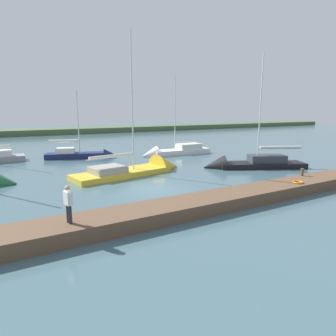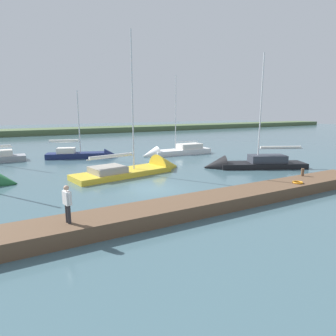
{
  "view_description": "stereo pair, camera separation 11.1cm",
  "coord_description": "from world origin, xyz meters",
  "px_view_note": "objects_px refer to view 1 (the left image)",
  "views": [
    {
      "loc": [
        8.43,
        16.96,
        5.26
      ],
      "look_at": [
        -1.77,
        -0.97,
        1.12
      ],
      "focal_mm": 30.97,
      "sensor_mm": 36.0,
      "label": 1
    },
    {
      "loc": [
        8.34,
        17.02,
        5.26
      ],
      "look_at": [
        -1.77,
        -0.97,
        1.12
      ],
      "focal_mm": 30.97,
      "sensor_mm": 36.0,
      "label": 2
    }
  ],
  "objects_px": {
    "sailboat_near_dock": "(173,153)",
    "sailboat_far_left": "(144,170)",
    "sailboat_inner_slip": "(85,156)",
    "life_ring_buoy": "(298,182)",
    "sailboat_mid_channel": "(246,165)",
    "person_on_dock": "(68,202)",
    "mooring_post_near": "(302,172)"
  },
  "relations": [
    {
      "from": "sailboat_far_left",
      "to": "sailboat_inner_slip",
      "type": "xyz_separation_m",
      "value": [
        2.53,
        -10.21,
        0.09
      ]
    },
    {
      "from": "sailboat_far_left",
      "to": "person_on_dock",
      "type": "relative_size",
      "value": 7.91
    },
    {
      "from": "life_ring_buoy",
      "to": "person_on_dock",
      "type": "height_order",
      "value": "person_on_dock"
    },
    {
      "from": "mooring_post_near",
      "to": "sailboat_near_dock",
      "type": "height_order",
      "value": "sailboat_near_dock"
    },
    {
      "from": "sailboat_mid_channel",
      "to": "person_on_dock",
      "type": "xyz_separation_m",
      "value": [
        17.3,
        7.58,
        1.37
      ]
    },
    {
      "from": "sailboat_mid_channel",
      "to": "sailboat_far_left",
      "type": "relative_size",
      "value": 0.88
    },
    {
      "from": "sailboat_far_left",
      "to": "person_on_dock",
      "type": "distance_m",
      "value": 13.44
    },
    {
      "from": "sailboat_mid_channel",
      "to": "sailboat_inner_slip",
      "type": "bearing_deg",
      "value": -22.71
    },
    {
      "from": "sailboat_near_dock",
      "to": "person_on_dock",
      "type": "relative_size",
      "value": 6.31
    },
    {
      "from": "sailboat_near_dock",
      "to": "sailboat_far_left",
      "type": "xyz_separation_m",
      "value": [
        7.16,
        7.29,
        -0.09
      ]
    },
    {
      "from": "mooring_post_near",
      "to": "person_on_dock",
      "type": "distance_m",
      "value": 16.14
    },
    {
      "from": "mooring_post_near",
      "to": "sailboat_mid_channel",
      "type": "height_order",
      "value": "sailboat_mid_channel"
    },
    {
      "from": "sailboat_mid_channel",
      "to": "sailboat_far_left",
      "type": "bearing_deg",
      "value": 7.93
    },
    {
      "from": "sailboat_inner_slip",
      "to": "person_on_dock",
      "type": "xyz_separation_m",
      "value": [
        5.72,
        20.72,
        1.37
      ]
    },
    {
      "from": "mooring_post_near",
      "to": "sailboat_inner_slip",
      "type": "xyz_separation_m",
      "value": [
        10.38,
        -19.81,
        -0.72
      ]
    },
    {
      "from": "sailboat_far_left",
      "to": "sailboat_inner_slip",
      "type": "height_order",
      "value": "sailboat_far_left"
    },
    {
      "from": "sailboat_mid_channel",
      "to": "person_on_dock",
      "type": "distance_m",
      "value": 18.94
    },
    {
      "from": "sailboat_near_dock",
      "to": "sailboat_far_left",
      "type": "bearing_deg",
      "value": 46.64
    },
    {
      "from": "life_ring_buoy",
      "to": "sailboat_far_left",
      "type": "height_order",
      "value": "sailboat_far_left"
    },
    {
      "from": "mooring_post_near",
      "to": "sailboat_inner_slip",
      "type": "distance_m",
      "value": 22.38
    },
    {
      "from": "mooring_post_near",
      "to": "sailboat_mid_channel",
      "type": "relative_size",
      "value": 0.05
    },
    {
      "from": "life_ring_buoy",
      "to": "sailboat_far_left",
      "type": "relative_size",
      "value": 0.05
    },
    {
      "from": "mooring_post_near",
      "to": "sailboat_near_dock",
      "type": "relative_size",
      "value": 0.05
    },
    {
      "from": "life_ring_buoy",
      "to": "sailboat_mid_channel",
      "type": "bearing_deg",
      "value": -112.67
    },
    {
      "from": "sailboat_near_dock",
      "to": "sailboat_inner_slip",
      "type": "bearing_deg",
      "value": -15.64
    },
    {
      "from": "sailboat_inner_slip",
      "to": "mooring_post_near",
      "type": "bearing_deg",
      "value": -44.29
    },
    {
      "from": "sailboat_near_dock",
      "to": "sailboat_mid_channel",
      "type": "height_order",
      "value": "sailboat_mid_channel"
    },
    {
      "from": "mooring_post_near",
      "to": "sailboat_far_left",
      "type": "distance_m",
      "value": 12.43
    },
    {
      "from": "sailboat_mid_channel",
      "to": "sailboat_far_left",
      "type": "height_order",
      "value": "sailboat_far_left"
    },
    {
      "from": "sailboat_near_dock",
      "to": "mooring_post_near",
      "type": "bearing_deg",
      "value": 93.46
    },
    {
      "from": "sailboat_near_dock",
      "to": "sailboat_far_left",
      "type": "height_order",
      "value": "sailboat_far_left"
    },
    {
      "from": "sailboat_near_dock",
      "to": "sailboat_inner_slip",
      "type": "height_order",
      "value": "sailboat_near_dock"
    }
  ]
}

